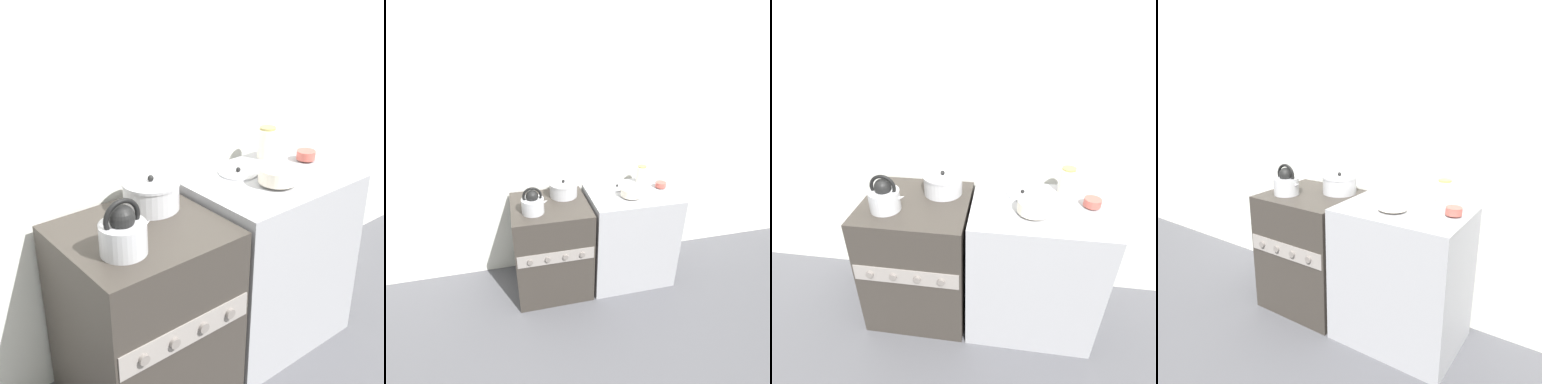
# 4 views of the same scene
# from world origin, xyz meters

# --- Properties ---
(ground_plane) EXTENTS (12.00, 12.00, 0.00)m
(ground_plane) POSITION_xyz_m (0.00, 0.00, 0.00)
(ground_plane) COLOR #4C4C51
(wall_back) EXTENTS (7.00, 0.06, 2.50)m
(wall_back) POSITION_xyz_m (0.00, 0.68, 1.25)
(wall_back) COLOR silver
(wall_back) RESTS_ON ground_plane
(stove) EXTENTS (0.66, 0.63, 0.88)m
(stove) POSITION_xyz_m (-0.00, 0.30, 0.44)
(stove) COLOR #332D28
(stove) RESTS_ON ground_plane
(counter) EXTENTS (0.78, 0.58, 0.92)m
(counter) POSITION_xyz_m (0.75, 0.29, 0.46)
(counter) COLOR #99999E
(counter) RESTS_ON ground_plane
(kettle) EXTENTS (0.22, 0.18, 0.22)m
(kettle) POSITION_xyz_m (-0.15, 0.20, 0.97)
(kettle) COLOR #B2B2B7
(kettle) RESTS_ON stove
(cooking_pot) EXTENTS (0.25, 0.25, 0.16)m
(cooking_pot) POSITION_xyz_m (0.15, 0.44, 0.95)
(cooking_pot) COLOR #B2B2B7
(cooking_pot) RESTS_ON stove
(enamel_bowl) EXTENTS (0.18, 0.18, 0.08)m
(enamel_bowl) POSITION_xyz_m (0.70, 0.21, 0.97)
(enamel_bowl) COLOR beige
(enamel_bowl) RESTS_ON counter
(small_ceramic_bowl) EXTENTS (0.10, 0.10, 0.05)m
(small_ceramic_bowl) POSITION_xyz_m (1.04, 0.33, 0.95)
(small_ceramic_bowl) COLOR #B75147
(small_ceramic_bowl) RESTS_ON counter
(storage_jar) EXTENTS (0.10, 0.10, 0.17)m
(storage_jar) POSITION_xyz_m (0.92, 0.49, 1.00)
(storage_jar) COLOR silver
(storage_jar) RESTS_ON counter
(loose_pot_lid) EXTENTS (0.19, 0.19, 0.03)m
(loose_pot_lid) POSITION_xyz_m (0.65, 0.42, 0.92)
(loose_pot_lid) COLOR #B2B2B7
(loose_pot_lid) RESTS_ON counter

